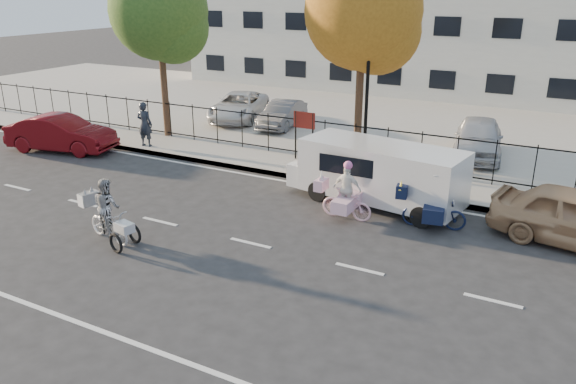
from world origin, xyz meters
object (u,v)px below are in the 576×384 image
Objects in this scene: red_sedan at (61,134)px; lot_car_c at (282,114)px; unicorn_bike at (346,198)px; lot_car_d at (478,137)px; bull_bike at (434,203)px; zebra_trike at (108,217)px; white_van at (378,172)px; pedestrian at (145,124)px; lot_car_b at (239,106)px; lamppost at (367,85)px.

red_sedan is 1.22× the size of lot_car_c.
unicorn_bike reaches higher than lot_car_d.
bull_bike reaches higher than lot_car_d.
zebra_trike is 0.56× the size of lot_car_c.
white_van is 1.56× the size of lot_car_c.
bull_bike is at bearing -16.87° from white_van.
zebra_trike is 8.63m from bull_bike.
unicorn_bike is at bearing -97.78° from white_van.
bull_bike is at bearing 160.83° from pedestrian.
bull_bike is 14.09m from lot_car_b.
lot_car_b is 1.07× the size of lot_car_d.
zebra_trike reaches higher than lot_car_d.
pedestrian reaches higher than lot_car_d.
lot_car_d is at bearing -17.63° from zebra_trike.
lot_car_d is at bearing 47.44° from lamppost.
zebra_trike is at bearing -114.64° from lamppost.
zebra_trike is at bearing -137.38° from red_sedan.
lot_car_c is (-1.69, 12.51, 0.08)m from zebra_trike.
zebra_trike is 1.15× the size of unicorn_bike.
unicorn_bike is at bearing -108.09° from red_sedan.
lot_car_c is (-6.97, 6.85, -0.31)m from white_van.
lamppost is 2.52× the size of unicorn_bike.
lot_car_c is (2.60, -0.38, -0.05)m from lot_car_b.
bull_bike is at bearing -105.31° from red_sedan.
lamppost is 1.02× the size of lot_car_d.
zebra_trike is (-3.83, -8.35, -2.46)m from lamppost.
bull_bike reaches higher than zebra_trike.
red_sedan is at bearing 85.44° from unicorn_bike.
lamppost is 3.69m from white_van.
lot_car_b is (-11.50, 8.15, 0.07)m from bull_bike.
lot_car_c is at bearing 144.02° from white_van.
red_sedan is 8.32m from lot_car_b.
unicorn_bike is 12.72m from red_sedan.
lot_car_d is (11.35, -1.03, 0.09)m from lot_car_b.
zebra_trike is 7.75m from white_van.
lamppost reaches higher than unicorn_bike.
lamppost is 5.49m from bull_bike.
lamppost reaches higher than white_van.
zebra_trike is 0.36× the size of white_van.
bull_bike is at bearing -76.93° from unicorn_bike.
lot_car_d reaches higher than red_sedan.
red_sedan is 0.95× the size of lot_car_b.
white_van is at bearing -51.64° from lot_car_c.
red_sedan is (-13.09, -0.31, -0.33)m from white_van.
lamppost is 4.92m from unicorn_bike.
pedestrian is (-12.20, 2.34, 0.33)m from bull_bike.
zebra_trike reaches higher than lot_car_b.
red_sedan is at bearing 23.25° from pedestrian.
red_sedan reaches higher than lot_car_b.
lot_car_b is 11.39m from lot_car_d.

